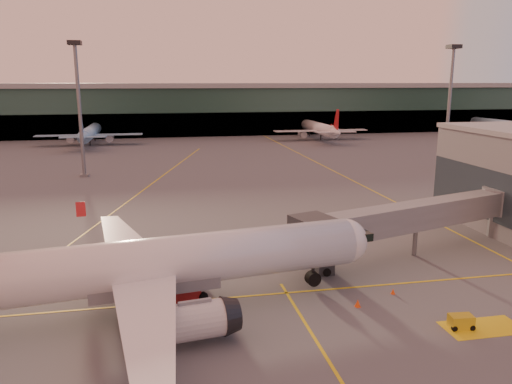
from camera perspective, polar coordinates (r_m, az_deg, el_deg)
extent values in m
plane|color=#4C4F54|center=(39.57, -1.87, -14.91)|extent=(600.00, 600.00, 0.00)
cube|color=yellow|center=(44.01, -2.95, -11.95)|extent=(80.00, 0.25, 0.01)
cube|color=yellow|center=(81.85, -13.96, -0.70)|extent=(31.30, 115.98, 0.01)
cube|color=yellow|center=(112.04, 7.54, 3.07)|extent=(0.25, 160.00, 0.01)
cube|color=yellow|center=(33.99, 9.38, -20.09)|extent=(0.25, 30.00, 0.01)
cube|color=yellow|center=(42.75, 24.46, -13.91)|extent=(6.00, 3.00, 0.01)
cube|color=#19382D|center=(177.05, -9.43, 9.07)|extent=(400.00, 18.00, 16.00)
cube|color=gray|center=(176.76, -9.53, 11.91)|extent=(400.00, 20.00, 1.60)
cube|color=black|center=(168.86, -9.28, 7.55)|extent=(400.00, 1.00, 8.00)
cube|color=#2D3D47|center=(66.63, 24.57, -0.07)|extent=(0.30, 21.60, 6.00)
cylinder|color=slate|center=(101.86, -19.49, 8.61)|extent=(0.70, 0.70, 25.00)
cube|color=black|center=(101.94, -20.03, 15.74)|extent=(2.40, 2.40, 0.80)
cube|color=slate|center=(103.28, -19.00, 1.83)|extent=(1.60, 1.60, 0.50)
cylinder|color=slate|center=(114.21, 21.17, 8.84)|extent=(0.70, 0.70, 25.00)
cube|color=black|center=(114.28, 21.69, 15.19)|extent=(2.40, 2.40, 0.80)
cube|color=slate|center=(115.48, 20.69, 2.77)|extent=(1.60, 1.60, 0.50)
cylinder|color=white|center=(40.92, -10.03, -7.85)|extent=(32.32, 8.65, 4.12)
sphere|color=white|center=(46.02, 10.14, -5.53)|extent=(4.03, 4.03, 4.03)
cube|color=black|center=(46.44, 11.43, -4.75)|extent=(2.21, 2.91, 0.72)
cylinder|color=silver|center=(36.29, -6.95, -14.40)|extent=(4.64, 3.26, 2.68)
cylinder|color=black|center=(39.46, -12.65, -13.81)|extent=(2.04, 1.69, 1.85)
cylinder|color=black|center=(39.21, -12.69, -13.07)|extent=(0.37, 0.37, 1.13)
cylinder|color=silver|center=(47.61, -10.25, -7.80)|extent=(4.64, 3.26, 2.68)
cylinder|color=black|center=(44.30, -13.50, -10.83)|extent=(2.04, 1.69, 1.85)
cylinder|color=black|center=(44.09, -13.54, -10.15)|extent=(0.37, 0.37, 1.13)
cube|color=slate|center=(41.25, -11.59, -9.74)|extent=(10.53, 4.71, 1.65)
cylinder|color=black|center=(45.73, 6.52, -9.79)|extent=(1.40, 1.00, 1.30)
cube|color=slate|center=(55.25, 17.89, -2.57)|extent=(27.04, 10.80, 2.70)
cube|color=#2D3035|center=(47.18, 6.41, -4.58)|extent=(4.27, 4.27, 3.00)
cube|color=#2D3035|center=(49.46, 7.68, -7.72)|extent=(1.60, 2.40, 2.40)
cylinder|color=black|center=(48.78, 8.07, -9.04)|extent=(0.80, 0.40, 0.80)
cylinder|color=black|center=(50.72, 7.25, -8.15)|extent=(0.80, 0.40, 0.80)
cylinder|color=slate|center=(56.03, 17.69, -5.39)|extent=(0.50, 0.50, 3.12)
cylinder|color=slate|center=(65.75, 26.20, -0.90)|extent=(4.40, 4.40, 3.00)
cylinder|color=slate|center=(66.41, 25.97, -3.30)|extent=(2.40, 2.40, 3.12)
cube|color=red|center=(43.61, -8.57, -11.39)|extent=(3.36, 2.96, 1.31)
cube|color=silver|center=(42.73, -8.98, -8.94)|extent=(5.50, 3.85, 2.44)
cylinder|color=black|center=(42.30, -9.96, -12.62)|extent=(0.84, 0.57, 0.78)
cylinder|color=black|center=(43.44, -6.05, -11.79)|extent=(0.84, 0.57, 0.78)
cube|color=gold|center=(41.81, 22.37, -13.54)|extent=(1.84, 1.22, 1.05)
cylinder|color=black|center=(41.29, 21.73, -14.29)|extent=(0.46, 0.26, 0.44)
cylinder|color=black|center=(41.91, 23.49, -14.04)|extent=(0.46, 0.26, 0.44)
cone|color=#EF480C|center=(46.16, 15.39, -10.88)|extent=(0.38, 0.38, 0.49)
cube|color=#EF480C|center=(46.25, 15.37, -11.14)|extent=(0.33, 0.33, 0.03)
cone|color=#EF480C|center=(43.04, 11.55, -12.33)|extent=(0.50, 0.50, 0.64)
cube|color=#EF480C|center=(43.17, 11.53, -12.69)|extent=(0.43, 0.43, 0.03)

